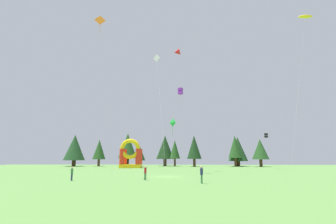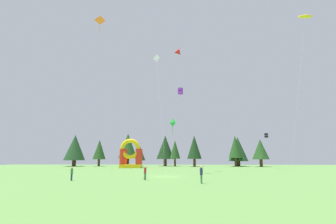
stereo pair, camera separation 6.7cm
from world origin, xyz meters
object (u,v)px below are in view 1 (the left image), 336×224
(kite_red_delta, at_px, (177,52))
(person_midfield, at_px, (72,172))
(kite_yellow_parafoil, at_px, (305,17))
(inflatable_blue_arch, at_px, (131,157))
(kite_green_diamond, at_px, (172,123))
(kite_orange_diamond, at_px, (100,22))
(person_near_camera, at_px, (202,173))
(kite_black_box, at_px, (266,136))
(kite_white_diamond, at_px, (157,60))
(kite_purple_box, at_px, (180,91))
(person_far_side, at_px, (145,172))

(kite_red_delta, bearing_deg, person_midfield, -118.35)
(kite_yellow_parafoil, xyz_separation_m, inflatable_blue_arch, (-28.60, 37.52, -17.46))
(kite_yellow_parafoil, distance_m, kite_red_delta, 28.15)
(kite_green_diamond, xyz_separation_m, person_midfield, (-11.64, -8.08, -6.77))
(kite_orange_diamond, height_order, inflatable_blue_arch, kite_orange_diamond)
(person_near_camera, xyz_separation_m, inflatable_blue_arch, (-14.82, 40.74, 1.75))
(kite_black_box, bearing_deg, kite_orange_diamond, -139.79)
(person_near_camera, bearing_deg, person_midfield, -117.09)
(person_near_camera, bearing_deg, inflatable_blue_arch, -176.68)
(person_near_camera, bearing_deg, kite_green_diamond, -179.48)
(kite_white_diamond, distance_m, kite_red_delta, 15.06)
(kite_black_box, bearing_deg, kite_purple_box, -140.19)
(kite_white_diamond, bearing_deg, person_midfield, -133.67)
(inflatable_blue_arch, bearing_deg, kite_orange_diamond, -88.65)
(kite_red_delta, relative_size, person_far_side, 15.41)
(kite_black_box, height_order, kite_purple_box, kite_purple_box)
(kite_yellow_parafoil, height_order, inflatable_blue_arch, kite_yellow_parafoil)
(kite_black_box, relative_size, inflatable_blue_arch, 1.12)
(kite_red_delta, bearing_deg, person_far_side, -99.98)
(kite_orange_diamond, height_order, kite_red_delta, kite_red_delta)
(kite_yellow_parafoil, xyz_separation_m, kite_purple_box, (-15.84, 15.09, -5.83))
(kite_green_diamond, height_order, inflatable_blue_arch, kite_green_diamond)
(kite_green_diamond, bearing_deg, kite_yellow_parafoil, -23.96)
(kite_green_diamond, height_order, kite_black_box, same)
(kite_green_diamond, xyz_separation_m, kite_purple_box, (1.29, 7.48, 6.75))
(kite_yellow_parafoil, relative_size, person_far_side, 12.45)
(person_midfield, bearing_deg, kite_white_diamond, -97.89)
(kite_red_delta, height_order, person_near_camera, kite_red_delta)
(kite_orange_diamond, height_order, kite_purple_box, kite_orange_diamond)
(kite_black_box, bearing_deg, kite_yellow_parafoil, -97.72)
(kite_purple_box, bearing_deg, kite_yellow_parafoil, -43.61)
(person_far_side, bearing_deg, kite_white_diamond, -127.06)
(person_far_side, bearing_deg, person_near_camera, 115.60)
(person_near_camera, distance_m, inflatable_blue_arch, 43.39)
(kite_yellow_parafoil, bearing_deg, person_midfield, -179.08)
(kite_white_diamond, distance_m, person_near_camera, 21.99)
(kite_white_diamond, relative_size, kite_red_delta, 0.74)
(person_near_camera, bearing_deg, kite_purple_box, 169.75)
(kite_yellow_parafoil, distance_m, inflatable_blue_arch, 50.31)
(kite_green_diamond, bearing_deg, inflatable_blue_arch, 110.98)
(kite_black_box, bearing_deg, person_midfield, -135.65)
(kite_black_box, height_order, person_midfield, kite_black_box)
(kite_orange_diamond, bearing_deg, kite_green_diamond, 15.16)
(kite_black_box, distance_m, person_midfield, 46.79)
(kite_white_diamond, height_order, person_near_camera, kite_white_diamond)
(kite_yellow_parafoil, bearing_deg, kite_red_delta, 126.32)
(kite_orange_diamond, bearing_deg, person_midfield, -100.40)
(kite_orange_diamond, xyz_separation_m, kite_yellow_parafoil, (27.83, -4.72, -2.33))
(kite_green_diamond, bearing_deg, kite_white_diamond, 147.43)
(kite_purple_box, distance_m, person_midfield, 24.33)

